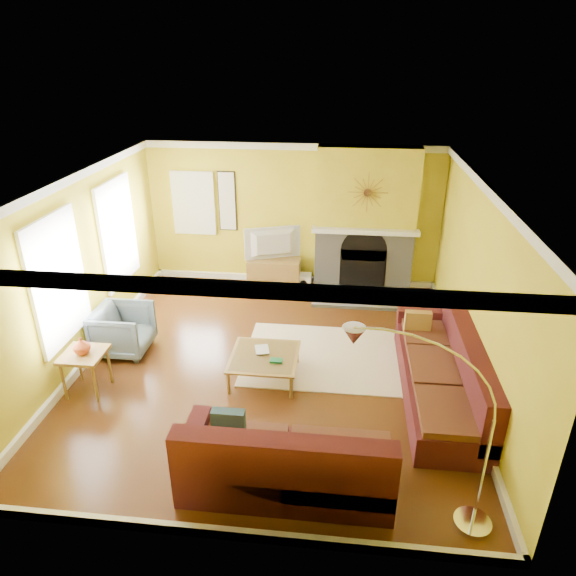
# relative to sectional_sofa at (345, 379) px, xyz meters

# --- Properties ---
(floor) EXTENTS (5.50, 6.00, 0.02)m
(floor) POSITION_rel_sectional_sofa_xyz_m (-1.06, 0.88, -0.46)
(floor) COLOR brown
(floor) RESTS_ON ground
(ceiling) EXTENTS (5.50, 6.00, 0.02)m
(ceiling) POSITION_rel_sectional_sofa_xyz_m (-1.06, 0.88, 2.26)
(ceiling) COLOR white
(ceiling) RESTS_ON ground
(wall_back) EXTENTS (5.50, 0.02, 2.70)m
(wall_back) POSITION_rel_sectional_sofa_xyz_m (-1.06, 3.89, 0.90)
(wall_back) COLOR gold
(wall_back) RESTS_ON ground
(wall_front) EXTENTS (5.50, 0.02, 2.70)m
(wall_front) POSITION_rel_sectional_sofa_xyz_m (-1.06, -2.13, 0.90)
(wall_front) COLOR gold
(wall_front) RESTS_ON ground
(wall_left) EXTENTS (0.02, 6.00, 2.70)m
(wall_left) POSITION_rel_sectional_sofa_xyz_m (-3.82, 0.88, 0.90)
(wall_left) COLOR gold
(wall_left) RESTS_ON ground
(wall_right) EXTENTS (0.02, 6.00, 2.70)m
(wall_right) POSITION_rel_sectional_sofa_xyz_m (1.70, 0.88, 0.90)
(wall_right) COLOR gold
(wall_right) RESTS_ON ground
(baseboard) EXTENTS (5.50, 6.00, 0.12)m
(baseboard) POSITION_rel_sectional_sofa_xyz_m (-1.06, 0.88, -0.39)
(baseboard) COLOR white
(baseboard) RESTS_ON floor
(crown_molding) EXTENTS (5.50, 6.00, 0.12)m
(crown_molding) POSITION_rel_sectional_sofa_xyz_m (-1.06, 0.88, 2.19)
(crown_molding) COLOR white
(crown_molding) RESTS_ON ceiling
(window_left_near) EXTENTS (0.06, 1.22, 1.72)m
(window_left_near) POSITION_rel_sectional_sofa_xyz_m (-3.78, 2.18, 1.05)
(window_left_near) COLOR white
(window_left_near) RESTS_ON wall_left
(window_left_far) EXTENTS (0.06, 1.22, 1.72)m
(window_left_far) POSITION_rel_sectional_sofa_xyz_m (-3.78, 0.28, 1.05)
(window_left_far) COLOR white
(window_left_far) RESTS_ON wall_left
(window_back) EXTENTS (0.82, 0.06, 1.22)m
(window_back) POSITION_rel_sectional_sofa_xyz_m (-2.96, 3.84, 1.10)
(window_back) COLOR white
(window_back) RESTS_ON wall_back
(wall_art) EXTENTS (0.34, 0.04, 1.14)m
(wall_art) POSITION_rel_sectional_sofa_xyz_m (-2.31, 3.85, 1.15)
(wall_art) COLOR white
(wall_art) RESTS_ON wall_back
(fireplace) EXTENTS (1.80, 0.40, 2.70)m
(fireplace) POSITION_rel_sectional_sofa_xyz_m (0.29, 3.68, 0.90)
(fireplace) COLOR gray
(fireplace) RESTS_ON floor
(mantel) EXTENTS (1.92, 0.22, 0.08)m
(mantel) POSITION_rel_sectional_sofa_xyz_m (0.29, 3.44, 0.80)
(mantel) COLOR white
(mantel) RESTS_ON fireplace
(hearth) EXTENTS (1.80, 0.70, 0.06)m
(hearth) POSITION_rel_sectional_sofa_xyz_m (0.29, 3.13, -0.42)
(hearth) COLOR gray
(hearth) RESTS_ON floor
(sunburst) EXTENTS (0.70, 0.04, 0.70)m
(sunburst) POSITION_rel_sectional_sofa_xyz_m (0.29, 3.45, 1.50)
(sunburst) COLOR olive
(sunburst) RESTS_ON fireplace
(rug) EXTENTS (2.40, 1.80, 0.02)m
(rug) POSITION_rel_sectional_sofa_xyz_m (-0.30, 1.17, -0.44)
(rug) COLOR beige
(rug) RESTS_ON floor
(sectional_sofa) EXTENTS (3.37, 3.64, 0.90)m
(sectional_sofa) POSITION_rel_sectional_sofa_xyz_m (0.00, 0.00, 0.00)
(sectional_sofa) COLOR #4C181B
(sectional_sofa) RESTS_ON floor
(coffee_table) EXTENTS (0.94, 0.94, 0.37)m
(coffee_table) POSITION_rel_sectional_sofa_xyz_m (-1.12, 0.54, -0.26)
(coffee_table) COLOR white
(coffee_table) RESTS_ON floor
(media_console) EXTENTS (1.00, 0.45, 0.55)m
(media_console) POSITION_rel_sectional_sofa_xyz_m (-1.40, 3.61, -0.17)
(media_console) COLOR olive
(media_console) RESTS_ON floor
(tv) EXTENTS (1.07, 0.50, 0.62)m
(tv) POSITION_rel_sectional_sofa_xyz_m (-1.40, 3.61, 0.41)
(tv) COLOR black
(tv) RESTS_ON media_console
(subwoofer) EXTENTS (0.27, 0.27, 0.27)m
(subwoofer) POSITION_rel_sectional_sofa_xyz_m (-0.81, 3.61, -0.32)
(subwoofer) COLOR white
(subwoofer) RESTS_ON floor
(armchair) EXTENTS (0.80, 0.78, 0.73)m
(armchair) POSITION_rel_sectional_sofa_xyz_m (-3.35, 1.01, -0.08)
(armchair) COLOR slate
(armchair) RESTS_ON floor
(side_table) EXTENTS (0.54, 0.54, 0.60)m
(side_table) POSITION_rel_sectional_sofa_xyz_m (-3.44, -0.02, -0.15)
(side_table) COLOR olive
(side_table) RESTS_ON floor
(vase) EXTENTS (0.22, 0.22, 0.23)m
(vase) POSITION_rel_sectional_sofa_xyz_m (-3.44, -0.02, 0.26)
(vase) COLOR #CD4E24
(vase) RESTS_ON side_table
(book) EXTENTS (0.25, 0.29, 0.02)m
(book) POSITION_rel_sectional_sofa_xyz_m (-1.26, 0.64, -0.07)
(book) COLOR white
(book) RESTS_ON coffee_table
(arc_lamp) EXTENTS (1.36, 0.36, 2.14)m
(arc_lamp) POSITION_rel_sectional_sofa_xyz_m (0.70, -1.69, 0.62)
(arc_lamp) COLOR silver
(arc_lamp) RESTS_ON floor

